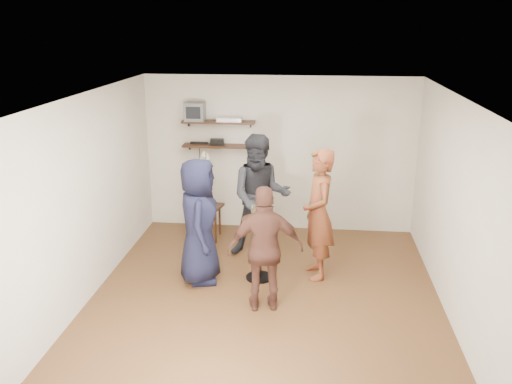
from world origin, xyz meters
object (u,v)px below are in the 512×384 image
side_table (206,211)px  person_navy (199,221)px  crt_monitor (195,111)px  drinks_table (259,241)px  radio (217,142)px  dvd_deck (230,119)px  person_dark (260,196)px  person_brown (265,249)px  person_plaid (318,214)px

side_table → person_navy: bearing=-82.0°
crt_monitor → drinks_table: size_ratio=0.36×
drinks_table → radio: bearing=115.7°
dvd_deck → radio: bearing=180.0°
crt_monitor → person_dark: bearing=-41.6°
drinks_table → person_dark: bearing=94.7°
drinks_table → person_brown: (0.16, -0.80, 0.23)m
radio → drinks_table: radio is taller
radio → person_dark: (0.83, -1.05, -0.58)m
crt_monitor → dvd_deck: bearing=0.0°
person_navy → dvd_deck: bearing=-13.0°
side_table → drinks_table: 1.69m
radio → person_dark: size_ratio=0.12×
drinks_table → crt_monitor: bearing=123.9°
crt_monitor → drinks_table: (1.25, -1.86, -1.45)m
side_table → radio: bearing=77.3°
radio → person_plaid: size_ratio=0.12×
dvd_deck → person_navy: bearing=-93.6°
dvd_deck → drinks_table: (0.68, -1.86, -1.33)m
radio → person_plaid: (1.69, -1.68, -0.60)m
crt_monitor → radio: (0.35, 0.00, -0.50)m
side_table → dvd_deck: bearing=56.8°
drinks_table → person_dark: person_dark is taller
crt_monitor → drinks_table: 2.67m
crt_monitor → side_table: bearing=-64.8°
crt_monitor → dvd_deck: (0.57, 0.00, -0.12)m
person_dark → person_brown: person_dark is taller
crt_monitor → person_navy: size_ratio=0.18×
dvd_deck → person_plaid: dvd_deck is taller
person_plaid → person_brown: size_ratio=1.15×
drinks_table → person_plaid: bearing=12.8°
crt_monitor → person_brown: bearing=-62.1°
radio → person_navy: (0.09, -1.99, -0.65)m
drinks_table → person_navy: person_navy is taller
person_dark → person_brown: bearing=-86.8°
person_brown → crt_monitor: bearing=-73.2°
side_table → person_plaid: bearing=-33.0°
dvd_deck → person_navy: size_ratio=0.23×
crt_monitor → side_table: size_ratio=0.57×
side_table → drinks_table: bearing=-53.3°
person_plaid → person_brown: 1.17m
drinks_table → person_brown: bearing=-78.9°
dvd_deck → person_dark: (0.61, -1.05, -0.96)m
crt_monitor → radio: crt_monitor is taller
crt_monitor → person_navy: bearing=-77.3°
dvd_deck → side_table: (-0.33, -0.51, -1.43)m
person_plaid → person_navy: size_ratio=1.06×
drinks_table → person_plaid: person_plaid is taller
side_table → person_dark: person_dark is taller
side_table → person_brown: person_brown is taller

